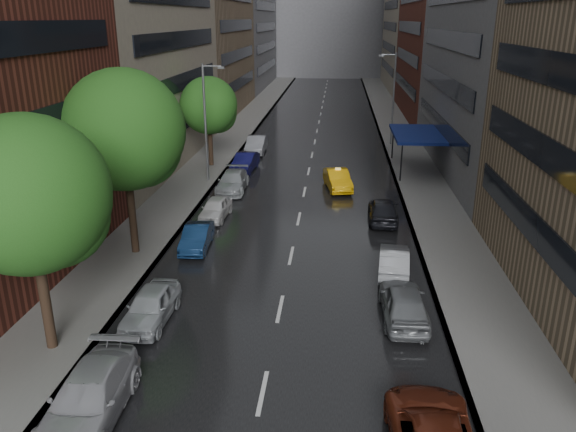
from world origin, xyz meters
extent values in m
cube|color=black|center=(0.00, 50.00, 0.01)|extent=(14.00, 140.00, 0.01)
cube|color=gray|center=(-9.00, 50.00, 0.07)|extent=(4.00, 140.00, 0.15)
cube|color=gray|center=(9.00, 50.00, 0.07)|extent=(4.00, 140.00, 0.15)
cube|color=#937A5B|center=(-15.00, 64.00, 11.00)|extent=(8.00, 28.00, 22.00)
cube|color=slate|center=(15.00, 36.00, 12.00)|extent=(8.00, 28.00, 24.00)
cube|color=gray|center=(15.00, 94.00, 14.00)|extent=(8.00, 32.00, 28.00)
cylinder|color=#382619|center=(-8.60, 5.97, 2.56)|extent=(0.40, 0.40, 5.12)
sphere|color=#1E5116|center=(-8.60, 5.97, 6.40)|extent=(5.85, 5.85, 5.85)
cylinder|color=#382619|center=(-8.60, 15.52, 2.76)|extent=(0.40, 0.40, 5.52)
sphere|color=#1E5116|center=(-8.60, 15.52, 6.91)|extent=(6.31, 6.31, 6.31)
cylinder|color=#382619|center=(-8.60, 34.86, 2.13)|extent=(0.40, 0.40, 4.26)
sphere|color=#1E5116|center=(-8.60, 34.86, 5.33)|extent=(4.87, 4.87, 4.87)
imported|color=#FFB50D|center=(2.46, 28.97, 0.75)|extent=(2.42, 4.77, 1.50)
imported|color=#A0A0A6|center=(-5.40, 2.24, 0.78)|extent=(2.34, 5.44, 1.56)
imported|color=#AEB3B8|center=(-5.40, 8.45, 0.73)|extent=(1.84, 4.32, 1.45)
imported|color=#10284D|center=(-5.40, 16.59, 0.66)|extent=(1.61, 4.08, 1.32)
imported|color=silver|center=(-5.40, 21.65, 0.67)|extent=(1.79, 4.00, 1.34)
imported|color=#989DA0|center=(-5.40, 27.77, 0.73)|extent=(2.18, 5.11, 1.47)
imported|color=#0E0D40|center=(-5.40, 33.66, 0.76)|extent=(1.96, 4.71, 1.51)
imported|color=gray|center=(-5.40, 40.43, 0.80)|extent=(1.77, 4.91, 1.61)
imported|color=slate|center=(5.40, 9.57, 0.79)|extent=(1.97, 4.70, 1.59)
imported|color=#A3A6AC|center=(5.40, 14.26, 0.69)|extent=(1.83, 4.31, 1.38)
imported|color=black|center=(5.40, 22.02, 0.78)|extent=(1.96, 4.61, 1.55)
cylinder|color=gray|center=(-7.80, 30.00, 4.65)|extent=(0.18, 0.18, 9.00)
cube|color=gray|center=(-6.40, 30.00, 8.85)|extent=(0.50, 0.22, 0.16)
cylinder|color=gray|center=(7.80, 45.00, 4.65)|extent=(0.18, 0.18, 9.00)
cube|color=gray|center=(6.40, 45.00, 8.85)|extent=(0.50, 0.22, 0.16)
cube|color=navy|center=(9.00, 35.00, 3.15)|extent=(4.00, 8.00, 0.25)
cylinder|color=black|center=(7.40, 31.20, 1.65)|extent=(0.12, 0.12, 3.00)
cylinder|color=black|center=(7.40, 38.80, 1.65)|extent=(0.12, 0.12, 3.00)
camera|label=1|loc=(2.34, -12.24, 12.37)|focal=35.00mm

